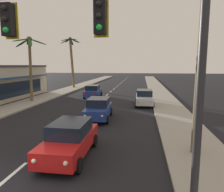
% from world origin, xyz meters
% --- Properties ---
extents(sidewalk_right, '(3.20, 110.00, 0.14)m').
position_xyz_m(sidewalk_right, '(7.80, 20.00, 0.07)').
color(sidewalk_right, '#9E998E').
rests_on(sidewalk_right, ground).
extents(sidewalk_left, '(3.20, 110.00, 0.14)m').
position_xyz_m(sidewalk_left, '(-7.80, 20.00, 0.07)').
color(sidewalk_left, '#9E998E').
rests_on(sidewalk_left, ground).
extents(lane_markings, '(4.28, 89.63, 0.01)m').
position_xyz_m(lane_markings, '(0.41, 20.89, 0.00)').
color(lane_markings, silver).
rests_on(lane_markings, ground).
extents(traffic_signal_mast, '(11.32, 0.41, 6.88)m').
position_xyz_m(traffic_signal_mast, '(2.81, -0.23, 5.05)').
color(traffic_signal_mast, '#2D2D33').
rests_on(traffic_signal_mast, ground).
extents(sedan_lead_at_stop_bar, '(1.95, 4.45, 1.68)m').
position_xyz_m(sedan_lead_at_stop_bar, '(1.72, 2.98, 0.85)').
color(sedan_lead_at_stop_bar, red).
rests_on(sedan_lead_at_stop_bar, ground).
extents(sedan_third_in_queue, '(2.09, 4.51, 1.68)m').
position_xyz_m(sedan_third_in_queue, '(1.61, 10.10, 0.85)').
color(sedan_third_in_queue, navy).
rests_on(sedan_third_in_queue, ground).
extents(sedan_oncoming_far, '(2.05, 4.49, 1.68)m').
position_xyz_m(sedan_oncoming_far, '(-1.44, 21.04, 0.85)').
color(sedan_oncoming_far, navy).
rests_on(sedan_oncoming_far, ground).
extents(sedan_parked_nearest_kerb, '(2.01, 4.47, 1.68)m').
position_xyz_m(sedan_parked_nearest_kerb, '(5.33, 16.45, 0.85)').
color(sedan_parked_nearest_kerb, silver).
rests_on(sedan_parked_nearest_kerb, ground).
extents(palm_left_second, '(4.07, 3.97, 7.53)m').
position_xyz_m(palm_left_second, '(-7.71, 16.61, 5.53)').
color(palm_left_second, brown).
rests_on(palm_left_second, ground).
extents(palm_left_third, '(3.87, 3.83, 9.49)m').
position_xyz_m(palm_left_third, '(-8.16, 32.14, 6.29)').
color(palm_left_third, brown).
rests_on(palm_left_third, ground).
extents(palm_right_nearest, '(4.26, 3.85, 9.75)m').
position_xyz_m(palm_right_nearest, '(7.66, 3.98, 6.64)').
color(palm_right_nearest, brown).
rests_on(palm_right_nearest, ground).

